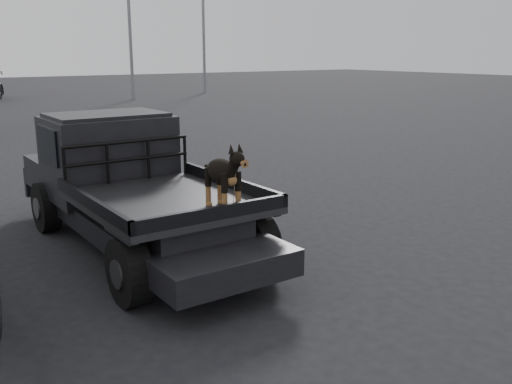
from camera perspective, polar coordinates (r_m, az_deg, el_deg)
ground at (r=6.21m, az=-10.76°, el=-11.90°), size 120.00×120.00×0.00m
flatbed_ute at (r=8.08m, az=-11.82°, el=-2.34°), size 2.00×5.40×0.92m
ute_cab at (r=8.75m, az=-14.59°, el=4.79°), size 1.72×1.30×0.88m
headache_rack at (r=8.09m, az=-12.64°, el=2.99°), size 1.80×0.08×0.55m
dog at (r=6.50m, az=-3.34°, el=1.54°), size 0.32×0.60×0.74m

